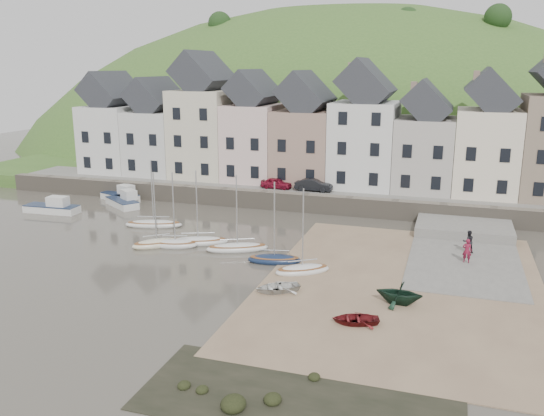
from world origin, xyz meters
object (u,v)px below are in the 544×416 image
(rowboat_white, at_px, (277,287))
(person_dark, at_px, (468,242))
(rowboat_green, at_px, (399,293))
(rowboat_red, at_px, (355,319))
(person_red, at_px, (467,251))
(sailboat_0, at_px, (154,224))
(car_right, at_px, (314,185))
(car_left, at_px, (276,183))

(rowboat_white, xyz_separation_m, person_dark, (11.74, 11.82, 0.65))
(rowboat_green, distance_m, rowboat_red, 4.08)
(person_red, bearing_deg, sailboat_0, -3.17)
(sailboat_0, distance_m, rowboat_white, 18.89)
(rowboat_red, bearing_deg, rowboat_green, 133.86)
(rowboat_red, xyz_separation_m, car_right, (-8.89, 26.31, 1.90))
(rowboat_white, height_order, rowboat_red, rowboat_white)
(rowboat_white, bearing_deg, person_red, 94.92)
(person_red, distance_m, car_right, 20.40)
(rowboat_red, bearing_deg, person_dark, 141.90)
(rowboat_red, height_order, car_left, car_left)
(car_left, bearing_deg, car_right, -87.59)
(rowboat_red, height_order, person_dark, person_dark)
(person_red, bearing_deg, rowboat_red, 64.73)
(person_red, xyz_separation_m, person_dark, (0.12, 2.41, -0.02))
(rowboat_green, height_order, car_left, car_left)
(person_dark, height_order, car_right, car_right)
(person_red, height_order, person_dark, person_red)
(person_dark, bearing_deg, person_red, 67.44)
(rowboat_green, bearing_deg, car_left, -143.11)
(sailboat_0, xyz_separation_m, rowboat_white, (15.23, -11.18, 0.10))
(person_red, distance_m, person_dark, 2.41)
(sailboat_0, relative_size, person_red, 3.49)
(car_left, bearing_deg, sailboat_0, 149.39)
(rowboat_white, relative_size, car_left, 0.88)
(rowboat_green, bearing_deg, sailboat_0, -111.65)
(person_red, height_order, car_left, car_left)
(sailboat_0, height_order, rowboat_white, sailboat_0)
(sailboat_0, xyz_separation_m, person_red, (26.85, -1.77, 0.77))
(rowboat_green, height_order, person_dark, person_dark)
(rowboat_green, distance_m, car_left, 27.35)
(car_right, bearing_deg, person_dark, -126.48)
(rowboat_white, xyz_separation_m, rowboat_red, (5.57, -3.07, -0.03))
(car_right, bearing_deg, rowboat_white, -171.17)
(sailboat_0, relative_size, rowboat_green, 2.28)
(sailboat_0, relative_size, rowboat_red, 2.39)
(car_left, bearing_deg, person_red, -123.65)
(sailboat_0, bearing_deg, person_dark, 1.36)
(sailboat_0, distance_m, car_left, 14.52)
(rowboat_white, bearing_deg, rowboat_red, 27.07)
(rowboat_red, distance_m, person_red, 13.88)
(car_right, bearing_deg, car_left, 90.69)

